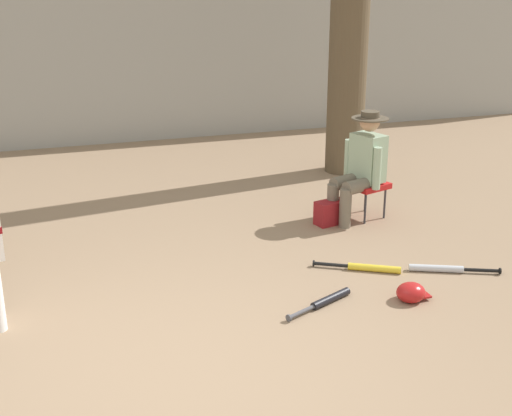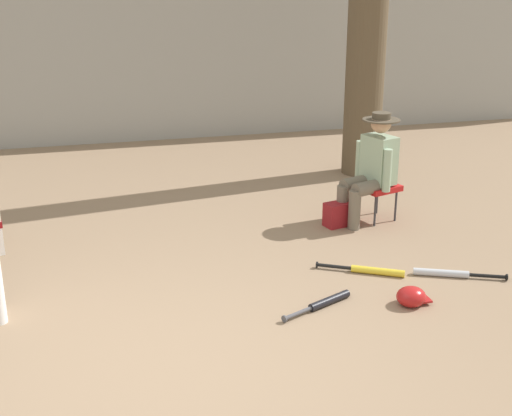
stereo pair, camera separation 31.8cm
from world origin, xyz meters
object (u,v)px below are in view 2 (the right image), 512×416
at_px(folding_stool, 377,188).
at_px(seated_spectator, 372,165).
at_px(batting_helmet_red, 411,297).
at_px(tree_behind_spectator, 367,27).
at_px(bat_black_composite, 324,303).
at_px(handbag_beside_stool, 340,214).
at_px(bat_yellow_trainer, 371,270).
at_px(bat_aluminum_silver, 448,273).

height_order(folding_stool, seated_spectator, seated_spectator).
bearing_deg(batting_helmet_red, tree_behind_spectator, 72.86).
bearing_deg(seated_spectator, batting_helmet_red, -103.96).
xyz_separation_m(bat_black_composite, batting_helmet_red, (0.70, -0.16, 0.04)).
distance_m(bat_black_composite, batting_helmet_red, 0.72).
distance_m(seated_spectator, handbag_beside_stool, 0.63).
bearing_deg(bat_yellow_trainer, tree_behind_spectator, 68.43).
bearing_deg(bat_black_composite, bat_aluminum_silver, 10.94).
xyz_separation_m(tree_behind_spectator, bat_yellow_trainer, (-1.23, -3.11, -1.90)).
bearing_deg(bat_aluminum_silver, bat_yellow_trainer, 159.57).
xyz_separation_m(tree_behind_spectator, bat_black_composite, (-1.86, -3.60, -1.90)).
bearing_deg(folding_stool, bat_yellow_trainer, -116.09).
bearing_deg(bat_aluminum_silver, tree_behind_spectator, 80.18).
height_order(bat_aluminum_silver, batting_helmet_red, batting_helmet_red).
bearing_deg(tree_behind_spectator, bat_aluminum_silver, -99.82).
height_order(tree_behind_spectator, bat_black_composite, tree_behind_spectator).
relative_size(seated_spectator, bat_black_composite, 1.76).
bearing_deg(batting_helmet_red, bat_yellow_trainer, 96.17).
bearing_deg(handbag_beside_stool, batting_helmet_red, -93.71).
xyz_separation_m(folding_stool, batting_helmet_red, (-0.58, -1.97, -0.29)).
bearing_deg(bat_black_composite, tree_behind_spectator, 62.67).
bearing_deg(bat_aluminum_silver, seated_spectator, 93.63).
xyz_separation_m(tree_behind_spectator, batting_helmet_red, (-1.16, -3.76, -1.86)).
distance_m(bat_yellow_trainer, batting_helmet_red, 0.66).
relative_size(handbag_beside_stool, bat_black_composite, 0.50).
bearing_deg(handbag_beside_stool, tree_behind_spectator, 60.91).
distance_m(folding_stool, bat_yellow_trainer, 1.51).
xyz_separation_m(handbag_beside_stool, batting_helmet_red, (-0.12, -1.90, -0.06)).
bearing_deg(seated_spectator, bat_aluminum_silver, -86.37).
distance_m(tree_behind_spectator, batting_helmet_red, 4.36).
bearing_deg(bat_yellow_trainer, seated_spectator, 66.82).
xyz_separation_m(seated_spectator, bat_black_composite, (-1.18, -1.78, -0.61)).
xyz_separation_m(bat_yellow_trainer, bat_aluminum_silver, (0.65, -0.24, 0.00)).
xyz_separation_m(handbag_beside_stool, bat_aluminum_silver, (0.46, -1.49, -0.10)).
relative_size(tree_behind_spectator, seated_spectator, 3.88).
height_order(folding_stool, bat_black_composite, folding_stool).
height_order(seated_spectator, bat_yellow_trainer, seated_spectator).
bearing_deg(batting_helmet_red, handbag_beside_stool, 86.29).
relative_size(bat_yellow_trainer, batting_helmet_red, 2.49).
xyz_separation_m(folding_stool, bat_aluminum_silver, (0.00, -1.56, -0.33)).
xyz_separation_m(seated_spectator, bat_aluminum_silver, (0.10, -1.53, -0.61)).
xyz_separation_m(folding_stool, bat_black_composite, (-1.28, -1.81, -0.33)).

